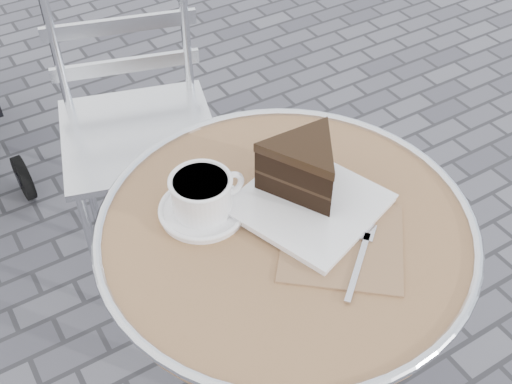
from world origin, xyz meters
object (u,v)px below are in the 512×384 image
cake_plate_set (306,176)px  bistro_chair (130,87)px  cappuccino_set (203,198)px  cafe_table (284,280)px

cake_plate_set → bistro_chair: (-0.06, 0.75, -0.21)m
bistro_chair → cake_plate_set: bearing=-68.4°
cappuccino_set → bistro_chair: bistro_chair is taller
cafe_table → cake_plate_set: 0.24m
bistro_chair → cafe_table: bearing=-73.6°
cafe_table → bistro_chair: bistro_chair is taller
cafe_table → cappuccino_set: cappuccino_set is taller
cake_plate_set → bistro_chair: 0.78m
cappuccino_set → cake_plate_set: cake_plate_set is taller
cappuccino_set → cake_plate_set: size_ratio=0.41×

